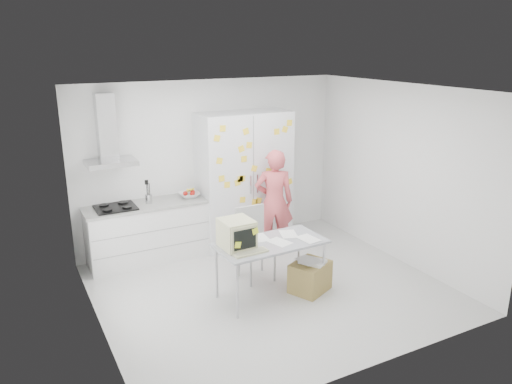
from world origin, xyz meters
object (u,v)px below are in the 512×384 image
person (274,202)px  cardboard_box (310,276)px  chair (254,238)px  desk (250,239)px

person → cardboard_box: (-0.23, -1.40, -0.63)m
person → chair: bearing=65.5°
desk → chair: 0.73m
desk → chair: bearing=56.3°
desk → cardboard_box: size_ratio=2.27×
desk → cardboard_box: (0.83, -0.16, -0.65)m
person → cardboard_box: person is taller
person → chair: size_ratio=1.62×
person → chair: person is taller
person → desk: 1.63m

